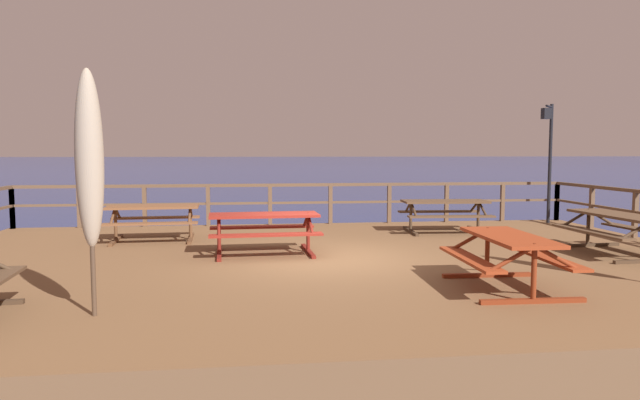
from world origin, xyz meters
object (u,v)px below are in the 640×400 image
at_px(picnic_table_front_right, 153,215).
at_px(picnic_table_mid_left, 509,250).
at_px(patio_umbrella_short_mid, 89,160).
at_px(lamp_post_hooked, 549,145).
at_px(picnic_table_back_left, 445,209).
at_px(picnic_table_front_left, 264,224).
at_px(picnic_table_back_right, 618,224).

height_order(picnic_table_front_right, picnic_table_mid_left, same).
relative_size(patio_umbrella_short_mid, lamp_post_hooked, 0.90).
relative_size(picnic_table_front_right, picnic_table_mid_left, 1.03).
bearing_deg(patio_umbrella_short_mid, picnic_table_back_left, 44.20).
bearing_deg(picnic_table_back_left, lamp_post_hooked, 20.55).
bearing_deg(picnic_table_front_right, picnic_table_front_left, -39.32).
xyz_separation_m(picnic_table_back_left, picnic_table_front_right, (-6.74, -0.50, -0.00)).
relative_size(picnic_table_back_left, patio_umbrella_short_mid, 0.72).
relative_size(picnic_table_front_left, patio_umbrella_short_mid, 0.73).
bearing_deg(picnic_table_back_right, picnic_table_front_right, 162.76).
bearing_deg(picnic_table_front_left, lamp_post_hooked, 25.47).
relative_size(picnic_table_front_right, picnic_table_back_right, 0.93).
xyz_separation_m(patio_umbrella_short_mid, lamp_post_hooked, (9.76, 7.54, 0.28)).
distance_m(picnic_table_front_left, picnic_table_back_left, 5.02).
relative_size(picnic_table_front_right, patio_umbrella_short_mid, 0.69).
bearing_deg(lamp_post_hooked, picnic_table_back_right, -103.06).
relative_size(picnic_table_back_left, picnic_table_front_right, 1.05).
bearing_deg(picnic_table_mid_left, lamp_post_hooked, 57.86).
distance_m(picnic_table_back_right, patio_umbrella_short_mid, 9.32).
bearing_deg(patio_umbrella_short_mid, picnic_table_front_left, 61.60).
distance_m(picnic_table_back_left, patio_umbrella_short_mid, 9.15).
relative_size(picnic_table_front_left, picnic_table_front_right, 1.05).
bearing_deg(picnic_table_mid_left, picnic_table_back_left, 79.40).
height_order(picnic_table_front_left, lamp_post_hooked, lamp_post_hooked).
xyz_separation_m(picnic_table_mid_left, patio_umbrella_short_mid, (-5.44, -0.66, 1.28)).
xyz_separation_m(picnic_table_back_left, picnic_table_back_right, (2.22, -3.28, 0.00)).
relative_size(picnic_table_back_right, lamp_post_hooked, 0.67).
xyz_separation_m(picnic_table_mid_left, lamp_post_hooked, (4.33, 6.89, 1.55)).
bearing_deg(picnic_table_back_right, patio_umbrella_short_mid, -160.80).
bearing_deg(picnic_table_front_left, picnic_table_mid_left, -44.17).
xyz_separation_m(picnic_table_front_right, picnic_table_mid_left, (5.68, -5.16, -0.00)).
height_order(picnic_table_back_left, picnic_table_front_right, same).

